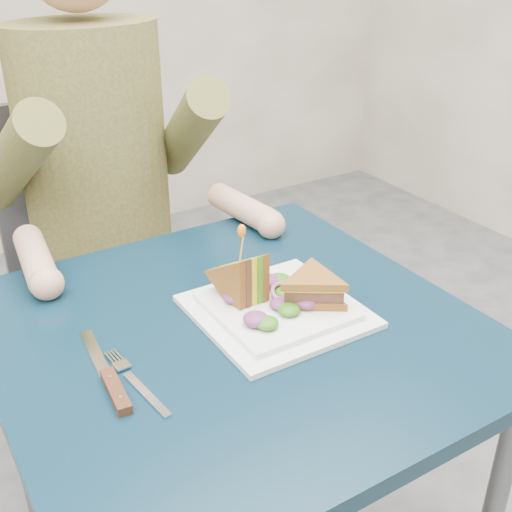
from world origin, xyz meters
TOP-DOWN VIEW (x-y plane):
  - table at (0.00, 0.00)m, footprint 0.75×0.75m
  - chair at (0.00, 0.74)m, footprint 0.42×0.40m
  - diner at (-0.00, 0.63)m, footprint 0.54×0.59m
  - plate at (0.08, -0.01)m, footprint 0.26×0.26m
  - sandwich_flat at (0.13, -0.03)m, footprint 0.18×0.18m
  - sandwich_upright at (0.04, 0.04)m, footprint 0.08×0.13m
  - fork at (-0.19, -0.06)m, footprint 0.03×0.18m
  - knife at (-0.23, -0.04)m, footprint 0.04×0.22m
  - toothpick at (0.04, 0.04)m, footprint 0.01×0.01m
  - toothpick_frill at (0.04, 0.04)m, footprint 0.01×0.01m
  - lettuce_spill at (0.08, 0.00)m, footprint 0.15×0.13m
  - onion_ring at (0.09, -0.00)m, footprint 0.04×0.04m

SIDE VIEW (x-z plane):
  - chair at x=0.00m, z-range 0.08..1.01m
  - table at x=0.00m, z-range 0.29..1.02m
  - fork at x=-0.19m, z-range 0.73..0.74m
  - knife at x=-0.23m, z-range 0.73..0.74m
  - plate at x=0.08m, z-range 0.73..0.75m
  - lettuce_spill at x=0.08m, z-range 0.75..0.77m
  - onion_ring at x=0.09m, z-range 0.75..0.78m
  - sandwich_flat at x=0.13m, z-range 0.75..0.80m
  - sandwich_upright at x=0.04m, z-range 0.72..0.85m
  - toothpick at x=0.04m, z-range 0.82..0.88m
  - toothpick_frill at x=0.04m, z-range 0.87..0.89m
  - diner at x=0.00m, z-range 0.54..1.29m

